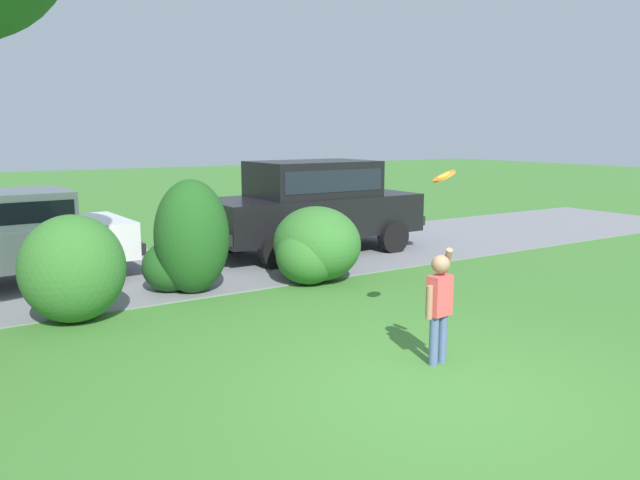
{
  "coord_description": "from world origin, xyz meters",
  "views": [
    {
      "loc": [
        -3.95,
        -4.15,
        2.49
      ],
      "look_at": [
        0.26,
        2.56,
        1.1
      ],
      "focal_mm": 34.37,
      "sensor_mm": 36.0,
      "label": 1
    }
  ],
  "objects_px": {
    "parked_suv": "(313,202)",
    "parked_sedan": "(0,236)",
    "frisbee": "(444,176)",
    "child_thrower": "(439,300)"
  },
  "relations": [
    {
      "from": "parked_sedan",
      "to": "parked_suv",
      "type": "xyz_separation_m",
      "value": [
        5.81,
        -0.25,
        0.23
      ]
    },
    {
      "from": "frisbee",
      "to": "parked_sedan",
      "type": "bearing_deg",
      "value": 126.57
    },
    {
      "from": "parked_sedan",
      "to": "parked_suv",
      "type": "height_order",
      "value": "parked_suv"
    },
    {
      "from": "child_thrower",
      "to": "frisbee",
      "type": "xyz_separation_m",
      "value": [
        0.58,
        0.6,
        1.27
      ]
    },
    {
      "from": "parked_suv",
      "to": "frisbee",
      "type": "bearing_deg",
      "value": -105.79
    },
    {
      "from": "parked_suv",
      "to": "parked_sedan",
      "type": "bearing_deg",
      "value": 177.54
    },
    {
      "from": "parked_sedan",
      "to": "frisbee",
      "type": "relative_size",
      "value": 15.54
    },
    {
      "from": "parked_suv",
      "to": "child_thrower",
      "type": "relative_size",
      "value": 3.68
    },
    {
      "from": "parked_suv",
      "to": "frisbee",
      "type": "relative_size",
      "value": 16.35
    },
    {
      "from": "child_thrower",
      "to": "frisbee",
      "type": "distance_m",
      "value": 1.52
    }
  ]
}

